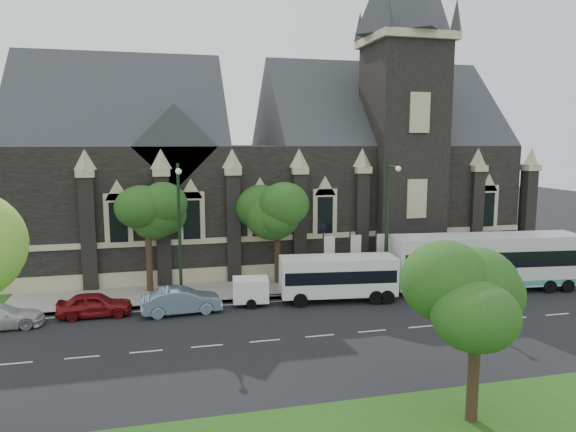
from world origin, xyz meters
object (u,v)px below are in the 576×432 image
object	(u,v)px
tree_park_east	(479,299)
street_lamp_mid	(179,226)
banner_flag_right	(379,252)
shuttle_bus	(338,275)
street_lamp_near	(388,219)
tour_coach	(486,260)
banner_flag_center	(354,253)
car_far_red	(95,304)
sedan	(181,301)
tree_walk_left	(150,210)
box_trailer	(251,290)
banner_flag_left	(327,254)
tree_walk_right	(280,205)

from	to	relation	value
tree_park_east	street_lamp_mid	distance (m)	19.32
banner_flag_right	shuttle_bus	distance (m)	5.35
street_lamp_near	banner_flag_right	distance (m)	3.34
street_lamp_mid	tour_coach	bearing A→B (deg)	-3.59
banner_flag_center	car_far_red	bearing A→B (deg)	-170.85
street_lamp_mid	sedan	bearing A→B (deg)	-92.40
tree_park_east	tree_walk_left	bearing A→B (deg)	120.87
tree_park_east	street_lamp_near	xyz separation A→B (m)	(3.82, 16.42, 0.49)
banner_flag_center	banner_flag_right	size ratio (longest dim) A/B	1.00
tour_coach	sedan	distance (m)	21.05
banner_flag_center	tour_coach	world-z (taller)	banner_flag_center
street_lamp_near	street_lamp_mid	world-z (taller)	same
banner_flag_right	box_trailer	distance (m)	10.47
banner_flag_left	banner_flag_right	bearing A→B (deg)	0.00
box_trailer	car_far_red	xyz separation A→B (m)	(-9.40, 0.00, -0.26)
tree_walk_left	banner_flag_center	distance (m)	14.58
street_lamp_near	car_far_red	xyz separation A→B (m)	(-19.10, -0.89, -4.38)
tree_park_east	banner_flag_left	bearing A→B (deg)	89.65
shuttle_bus	car_far_red	xyz separation A→B (m)	(-15.13, 0.36, -0.95)
tree_park_east	box_trailer	world-z (taller)	tree_park_east
banner_flag_right	car_far_red	world-z (taller)	banner_flag_right
banner_flag_left	street_lamp_near	bearing A→B (deg)	-27.18
tree_walk_left	banner_flag_left	bearing A→B (deg)	-8.02
tree_walk_right	box_trailer	distance (m)	7.23
street_lamp_near	box_trailer	xyz separation A→B (m)	(-9.71, -0.89, -4.13)
shuttle_bus	box_trailer	bearing A→B (deg)	-176.79
banner_flag_left	tour_coach	world-z (taller)	banner_flag_left
street_lamp_mid	car_far_red	size ratio (longest dim) A/B	2.11
banner_flag_right	car_far_red	distance (m)	19.66
car_far_red	box_trailer	bearing A→B (deg)	-89.80
street_lamp_mid	car_far_red	distance (m)	6.79
tree_park_east	banner_flag_right	size ratio (longest dim) A/B	1.57
box_trailer	tree_walk_right	bearing A→B (deg)	64.06
shuttle_bus	tree_walk_left	bearing A→B (deg)	164.43
tree_walk_right	sedan	distance (m)	10.24
tree_walk_left	banner_flag_center	bearing A→B (deg)	-6.89
banner_flag_left	banner_flag_center	world-z (taller)	same
street_lamp_mid	box_trailer	distance (m)	6.02
street_lamp_near	sedan	distance (m)	14.79
tree_park_east	banner_flag_right	world-z (taller)	tree_park_east
tree_walk_left	banner_flag_center	size ratio (longest dim) A/B	1.91
tree_walk_left	street_lamp_mid	distance (m)	4.08
tour_coach	car_far_red	bearing A→B (deg)	-174.80
street_lamp_near	banner_flag_right	xyz separation A→B (m)	(0.29, 1.91, -2.73)
tour_coach	car_far_red	world-z (taller)	tour_coach
tree_walk_left	tree_park_east	bearing A→B (deg)	-59.13
banner_flag_left	shuttle_bus	world-z (taller)	banner_flag_left
tree_walk_right	banner_flag_right	world-z (taller)	tree_walk_right
tree_walk_left	tour_coach	world-z (taller)	tree_walk_left
tree_walk_right	street_lamp_mid	size ratio (longest dim) A/B	0.87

